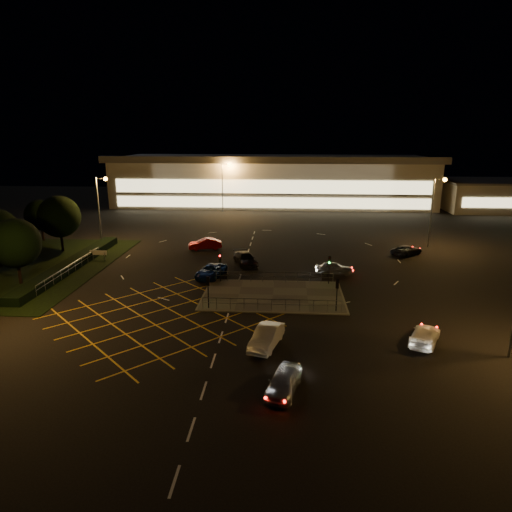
# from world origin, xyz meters

# --- Properties ---
(ground) EXTENTS (180.00, 180.00, 0.00)m
(ground) POSITION_xyz_m (0.00, 0.00, 0.00)
(ground) COLOR black
(ground) RESTS_ON ground
(pedestrian_island) EXTENTS (14.00, 9.00, 0.12)m
(pedestrian_island) POSITION_xyz_m (2.00, -2.00, 0.06)
(pedestrian_island) COLOR #4C4944
(pedestrian_island) RESTS_ON ground
(grass_verge) EXTENTS (18.00, 30.00, 0.08)m
(grass_verge) POSITION_xyz_m (-28.00, 6.00, 0.04)
(grass_verge) COLOR black
(grass_verge) RESTS_ON ground
(hedge) EXTENTS (2.00, 26.00, 1.00)m
(hedge) POSITION_xyz_m (-23.00, 6.00, 0.50)
(hedge) COLOR black
(hedge) RESTS_ON ground
(supermarket) EXTENTS (72.00, 26.50, 10.50)m
(supermarket) POSITION_xyz_m (0.00, 61.95, 5.31)
(supermarket) COLOR beige
(supermarket) RESTS_ON ground
(retail_unit_a) EXTENTS (18.80, 14.80, 6.35)m
(retail_unit_a) POSITION_xyz_m (46.00, 53.97, 3.21)
(retail_unit_a) COLOR beige
(retail_unit_a) RESTS_ON ground
(streetlight_nw) EXTENTS (1.78, 0.56, 10.03)m
(streetlight_nw) POSITION_xyz_m (-23.56, 18.00, 6.56)
(streetlight_nw) COLOR slate
(streetlight_nw) RESTS_ON ground
(streetlight_ne) EXTENTS (1.78, 0.56, 10.03)m
(streetlight_ne) POSITION_xyz_m (24.44, 20.00, 6.56)
(streetlight_ne) COLOR slate
(streetlight_ne) RESTS_ON ground
(streetlight_far_left) EXTENTS (1.78, 0.56, 10.03)m
(streetlight_far_left) POSITION_xyz_m (-9.56, 48.00, 6.56)
(streetlight_far_left) COLOR slate
(streetlight_far_left) RESTS_ON ground
(streetlight_far_right) EXTENTS (1.78, 0.56, 10.03)m
(streetlight_far_right) POSITION_xyz_m (30.44, 50.00, 6.56)
(streetlight_far_right) COLOR slate
(streetlight_far_right) RESTS_ON ground
(signal_sw) EXTENTS (0.28, 0.30, 3.15)m
(signal_sw) POSITION_xyz_m (-4.00, -5.99, 2.37)
(signal_sw) COLOR black
(signal_sw) RESTS_ON pedestrian_island
(signal_se) EXTENTS (0.28, 0.30, 3.15)m
(signal_se) POSITION_xyz_m (8.00, -5.99, 2.37)
(signal_se) COLOR black
(signal_se) RESTS_ON pedestrian_island
(signal_nw) EXTENTS (0.28, 0.30, 3.15)m
(signal_nw) POSITION_xyz_m (-4.00, 1.99, 2.37)
(signal_nw) COLOR black
(signal_nw) RESTS_ON pedestrian_island
(signal_ne) EXTENTS (0.28, 0.30, 3.15)m
(signal_ne) POSITION_xyz_m (8.00, 1.99, 2.37)
(signal_ne) COLOR black
(signal_ne) RESTS_ON pedestrian_island
(tree_c) EXTENTS (5.76, 5.76, 7.84)m
(tree_c) POSITION_xyz_m (-28.00, 14.00, 4.95)
(tree_c) COLOR black
(tree_c) RESTS_ON ground
(tree_d) EXTENTS (4.68, 4.68, 6.37)m
(tree_d) POSITION_xyz_m (-34.00, 20.00, 4.02)
(tree_d) COLOR black
(tree_d) RESTS_ON ground
(tree_e) EXTENTS (5.40, 5.40, 7.35)m
(tree_e) POSITION_xyz_m (-26.00, 0.00, 4.64)
(tree_e) COLOR black
(tree_e) RESTS_ON ground
(car_near_silver) EXTENTS (2.77, 4.65, 1.48)m
(car_near_silver) POSITION_xyz_m (3.21, -19.79, 0.74)
(car_near_silver) COLOR silver
(car_near_silver) RESTS_ON ground
(car_queue_white) EXTENTS (2.87, 5.04, 1.57)m
(car_queue_white) POSITION_xyz_m (1.81, -13.36, 0.79)
(car_queue_white) COLOR white
(car_queue_white) RESTS_ON ground
(car_left_blue) EXTENTS (3.55, 5.63, 1.45)m
(car_left_blue) POSITION_xyz_m (-5.35, 3.74, 0.72)
(car_left_blue) COLOR navy
(car_left_blue) RESTS_ON ground
(car_far_dkgrey) EXTENTS (3.93, 5.72, 1.54)m
(car_far_dkgrey) POSITION_xyz_m (-1.81, 9.01, 0.77)
(car_far_dkgrey) COLOR black
(car_far_dkgrey) RESTS_ON ground
(car_right_silver) EXTENTS (4.40, 1.82, 1.49)m
(car_right_silver) POSITION_xyz_m (9.00, 5.77, 0.75)
(car_right_silver) COLOR #A2A4A9
(car_right_silver) RESTS_ON ground
(car_circ_red) EXTENTS (4.96, 2.81, 1.55)m
(car_circ_red) POSITION_xyz_m (-8.27, 16.57, 0.77)
(car_circ_red) COLOR #920A0A
(car_circ_red) RESTS_ON ground
(car_east_grey) EXTENTS (5.06, 4.71, 1.32)m
(car_east_grey) POSITION_xyz_m (19.75, 15.27, 0.66)
(car_east_grey) COLOR black
(car_east_grey) RESTS_ON ground
(car_approach_white) EXTENTS (3.76, 5.08, 1.37)m
(car_approach_white) POSITION_xyz_m (14.35, -12.04, 0.68)
(car_approach_white) COLOR white
(car_approach_white) RESTS_ON ground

